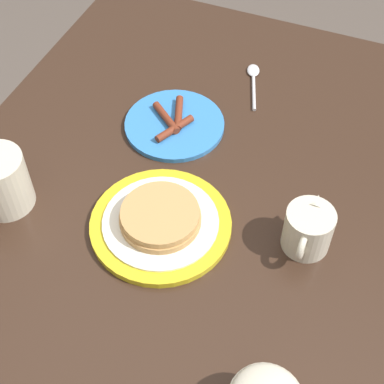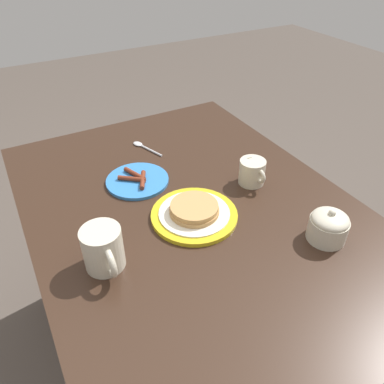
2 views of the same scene
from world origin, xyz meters
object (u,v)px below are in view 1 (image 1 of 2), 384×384
Objects in this scene: coffee_mug at (0,183)px; creamer_pitcher at (308,228)px; side_plate_bacon at (174,124)px; spoon at (253,78)px; pancake_plate at (161,221)px.

coffee_mug is 0.50m from creamer_pitcher.
coffee_mug is (0.28, -0.19, 0.05)m from side_plate_bacon.
coffee_mug reaches higher than spoon.
coffee_mug is (0.05, -0.26, 0.04)m from pancake_plate.
creamer_pitcher is (-0.11, 0.49, -0.01)m from coffee_mug.
spoon is (-0.19, 0.10, -0.00)m from side_plate_bacon.
coffee_mug reaches higher than pancake_plate.
spoon is (-0.46, 0.29, -0.05)m from coffee_mug.
pancake_plate reaches higher than side_plate_bacon.
coffee_mug reaches higher than creamer_pitcher.
side_plate_bacon is 1.47× the size of coffee_mug.
coffee_mug is at bearing -31.72° from spoon.
pancake_plate is 1.70× the size of spoon.
side_plate_bacon is at bearing -162.24° from pancake_plate.
pancake_plate is 1.23× the size of side_plate_bacon.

